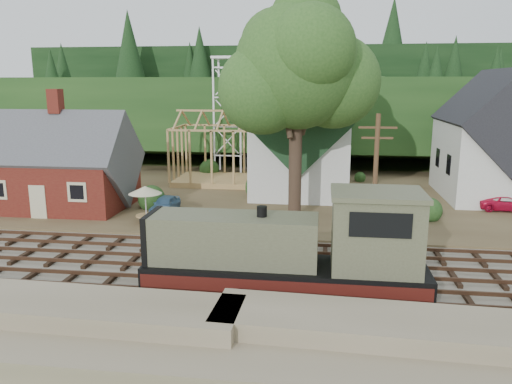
# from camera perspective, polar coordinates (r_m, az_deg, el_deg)

# --- Properties ---
(ground) EXTENTS (140.00, 140.00, 0.00)m
(ground) POSITION_cam_1_polar(r_m,az_deg,el_deg) (26.56, -1.26, -9.11)
(ground) COLOR #384C1E
(ground) RESTS_ON ground
(embankment) EXTENTS (64.00, 5.00, 1.60)m
(embankment) POSITION_cam_1_polar(r_m,az_deg,el_deg) (19.04, -5.43, -18.36)
(embankment) COLOR #7F7259
(embankment) RESTS_ON ground
(railroad_bed) EXTENTS (64.00, 11.00, 0.16)m
(railroad_bed) POSITION_cam_1_polar(r_m,az_deg,el_deg) (26.53, -1.27, -8.94)
(railroad_bed) COLOR #726B5B
(railroad_bed) RESTS_ON ground
(village_flat) EXTENTS (64.00, 26.00, 0.30)m
(village_flat) POSITION_cam_1_polar(r_m,az_deg,el_deg) (43.66, 2.39, -0.34)
(village_flat) COLOR brown
(village_flat) RESTS_ON ground
(hillside) EXTENTS (70.00, 28.96, 12.74)m
(hillside) POSITION_cam_1_polar(r_m,az_deg,el_deg) (67.24, 4.29, 3.97)
(hillside) COLOR #1E3F19
(hillside) RESTS_ON ground
(ridge) EXTENTS (80.00, 20.00, 12.00)m
(ridge) POSITION_cam_1_polar(r_m,az_deg,el_deg) (83.08, 4.96, 5.55)
(ridge) COLOR black
(ridge) RESTS_ON ground
(depot) EXTENTS (10.80, 7.41, 9.00)m
(depot) POSITION_cam_1_polar(r_m,az_deg,el_deg) (41.13, -21.37, 2.38)
(depot) COLOR #5A1814
(depot) RESTS_ON village_flat
(church) EXTENTS (8.40, 15.17, 13.00)m
(church) POSITION_cam_1_polar(r_m,az_deg,el_deg) (44.37, 5.24, 6.41)
(church) COLOR silver
(church) RESTS_ON village_flat
(farmhouse) EXTENTS (8.40, 10.80, 10.60)m
(farmhouse) POSITION_cam_1_polar(r_m,az_deg,el_deg) (45.92, 25.64, 5.06)
(farmhouse) COLOR silver
(farmhouse) RESTS_ON village_flat
(timber_frame) EXTENTS (8.20, 6.20, 6.99)m
(timber_frame) POSITION_cam_1_polar(r_m,az_deg,el_deg) (47.90, -4.32, 4.55)
(timber_frame) COLOR tan
(timber_frame) RESTS_ON village_flat
(lattice_tower) EXTENTS (3.20, 3.20, 12.12)m
(lattice_tower) POSITION_cam_1_polar(r_m,az_deg,el_deg) (53.35, -3.08, 12.64)
(lattice_tower) COLOR silver
(lattice_tower) RESTS_ON village_flat
(big_tree) EXTENTS (10.90, 8.40, 14.70)m
(big_tree) POSITION_cam_1_polar(r_m,az_deg,el_deg) (34.56, 4.96, 13.12)
(big_tree) COLOR #38281E
(big_tree) RESTS_ON village_flat
(telegraph_pole_near) EXTENTS (2.20, 0.28, 8.00)m
(telegraph_pole_near) POSITION_cam_1_polar(r_m,az_deg,el_deg) (30.28, 13.47, 1.60)
(telegraph_pole_near) COLOR #4C331E
(telegraph_pole_near) RESTS_ON ground
(locomotive) EXTENTS (12.57, 3.14, 5.01)m
(locomotive) POSITION_cam_1_polar(r_m,az_deg,el_deg) (22.72, 4.53, -6.98)
(locomotive) COLOR black
(locomotive) RESTS_ON railroad_bed
(car_blue) EXTENTS (1.64, 3.71, 1.24)m
(car_blue) POSITION_cam_1_polar(r_m,az_deg,el_deg) (37.63, -10.36, -1.39)
(car_blue) COLOR #5181AE
(car_blue) RESTS_ON village_flat
(car_red) EXTENTS (4.14, 1.98, 1.14)m
(car_red) POSITION_cam_1_polar(r_m,az_deg,el_deg) (42.16, 26.68, -1.12)
(car_red) COLOR red
(car_red) RESTS_ON village_flat
(patio_set) EXTENTS (2.27, 2.27, 2.53)m
(patio_set) POSITION_cam_1_polar(r_m,az_deg,el_deg) (34.96, -12.55, 0.05)
(patio_set) COLOR silver
(patio_set) RESTS_ON village_flat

